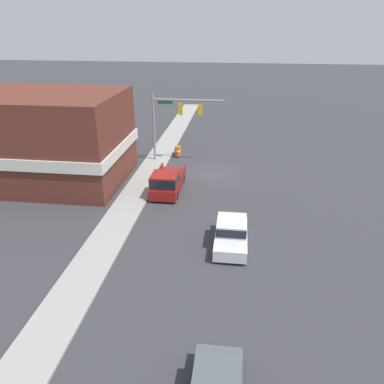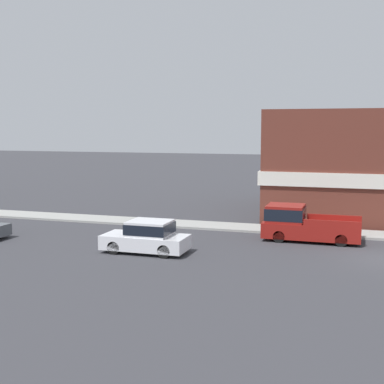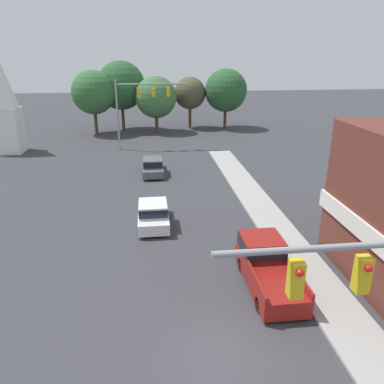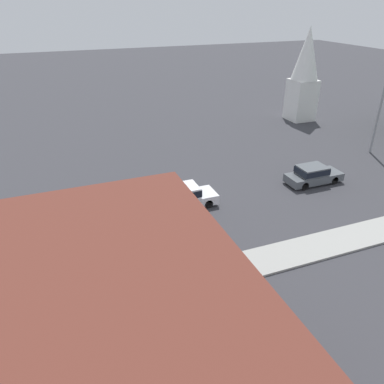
% 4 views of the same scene
% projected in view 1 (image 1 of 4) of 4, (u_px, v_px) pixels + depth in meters
% --- Properties ---
extents(ground_plane, '(200.00, 200.00, 0.00)m').
position_uv_depth(ground_plane, '(212.00, 174.00, 34.17)').
color(ground_plane, '#38383D').
extents(sidewalk_curb, '(2.40, 60.00, 0.14)m').
position_uv_depth(sidewalk_curb, '(151.00, 170.00, 34.79)').
color(sidewalk_curb, '#9E9E99').
rests_on(sidewalk_curb, ground).
extents(near_signal_assembly, '(6.81, 0.49, 6.56)m').
position_uv_depth(near_signal_assembly, '(175.00, 114.00, 35.21)').
color(near_signal_assembly, gray).
rests_on(near_signal_assembly, ground).
extents(car_lead, '(1.95, 4.33, 1.64)m').
position_uv_depth(car_lead, '(231.00, 233.00, 23.01)').
color(car_lead, black).
rests_on(car_lead, ground).
extents(pickup_truck_parked, '(2.11, 5.34, 1.98)m').
position_uv_depth(pickup_truck_parked, '(167.00, 182.00, 29.98)').
color(pickup_truck_parked, black).
rests_on(pickup_truck_parked, ground).
extents(construction_barrel, '(0.65, 0.65, 0.96)m').
position_uv_depth(construction_barrel, '(178.00, 151.00, 38.67)').
color(construction_barrel, orange).
rests_on(construction_barrel, ground).
extents(corner_brick_building, '(13.73, 9.78, 7.47)m').
position_uv_depth(corner_brick_building, '(43.00, 139.00, 31.56)').
color(corner_brick_building, brown).
rests_on(corner_brick_building, ground).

